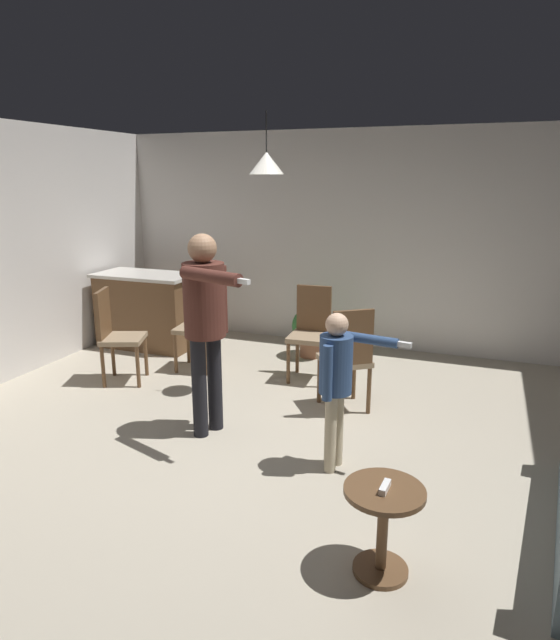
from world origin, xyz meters
The scene contains 13 objects.
ground centered at (0.00, 0.00, 0.00)m, with size 7.68×7.68×0.00m, color #B2A893.
wall_back centered at (0.00, 3.20, 1.35)m, with size 6.40×0.10×2.70m, color silver.
kitchen_counter centered at (-2.45, 2.15, 0.48)m, with size 1.26×0.66×0.95m.
side_table_by_couch centered at (1.15, -0.97, 0.33)m, with size 0.44×0.44×0.52m.
person_adult centered at (-0.54, 0.23, 1.05)m, with size 0.75×0.65×1.70m.
person_child centered at (0.62, 0.03, 0.75)m, with size 0.64×0.35×1.20m.
dining_chair_by_counter centered at (-2.02, 0.95, 0.55)m, with size 0.54×0.54×1.00m.
dining_chair_near_wall centered at (-0.14, 1.80, 0.55)m, with size 0.45×0.45×1.00m.
dining_chair_centre_back centered at (0.44, 1.07, 0.55)m, with size 0.59×0.59×1.00m.
dining_chair_spare centered at (-1.36, 1.61, 0.55)m, with size 0.47×0.47×1.00m.
potted_plant_corner centered at (-0.35, 2.49, 0.40)m, with size 0.47×0.47×0.73m.
spare_remote_on_table centered at (1.16, -0.98, 0.54)m, with size 0.04×0.13×0.04m, color white.
ceiling_light_pendant centered at (-0.40, 1.21, 2.25)m, with size 0.32×0.32×0.55m.
Camera 1 is at (1.55, -3.57, 2.13)m, focal length 30.55 mm.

